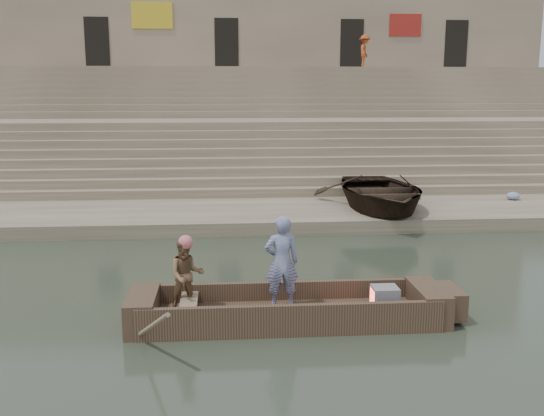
{
  "coord_description": "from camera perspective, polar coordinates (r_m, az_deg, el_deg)",
  "views": [
    {
      "loc": [
        -2.29,
        -10.56,
        4.11
      ],
      "look_at": [
        -1.18,
        3.1,
        1.4
      ],
      "focal_mm": 40.02,
      "sensor_mm": 36.0,
      "label": 1
    }
  ],
  "objects": [
    {
      "name": "pedestrian",
      "position": [
        33.25,
        8.72,
        14.38
      ],
      "size": [
        0.97,
        1.24,
        1.68
      ],
      "primitive_type": "imported",
      "rotation": [
        0.0,
        0.0,
        1.21
      ],
      "color": "#A6431C",
      "rests_on": "upper_landing"
    },
    {
      "name": "upper_landing",
      "position": [
        33.17,
        -0.68,
        8.57
      ],
      "size": [
        32.0,
        3.0,
        5.2
      ],
      "primitive_type": "cube",
      "color": "gray",
      "rests_on": "ground"
    },
    {
      "name": "main_rowboat",
      "position": [
        10.97,
        1.5,
        -10.19
      ],
      "size": [
        5.0,
        1.3,
        0.22
      ],
      "primitive_type": "cube",
      "color": "brown",
      "rests_on": "ground"
    },
    {
      "name": "beached_rowboat",
      "position": [
        19.29,
        10.1,
        1.54
      ],
      "size": [
        3.76,
        5.22,
        1.07
      ],
      "primitive_type": "imported",
      "rotation": [
        0.0,
        0.0,
        -0.01
      ],
      "color": "#2D2116",
      "rests_on": "lower_landing"
    },
    {
      "name": "cloth_bundles",
      "position": [
        18.95,
        -2.21,
        0.29
      ],
      "size": [
        18.48,
        2.25,
        0.26
      ],
      "color": "#3F5999",
      "rests_on": "lower_landing"
    },
    {
      "name": "rowing_man",
      "position": [
        10.86,
        -8.05,
        -6.26
      ],
      "size": [
        0.7,
        0.58,
        1.31
      ],
      "primitive_type": "imported",
      "rotation": [
        0.0,
        0.0,
        0.15
      ],
      "color": "#267240",
      "rests_on": "main_rowboat"
    },
    {
      "name": "television",
      "position": [
        11.17,
        10.5,
        -8.28
      ],
      "size": [
        0.46,
        0.42,
        0.4
      ],
      "color": "gray",
      "rests_on": "main_rowboat"
    },
    {
      "name": "lower_landing",
      "position": [
        19.1,
        2.34,
        -0.64
      ],
      "size": [
        32.0,
        4.0,
        0.4
      ],
      "primitive_type": "cube",
      "color": "gray",
      "rests_on": "ground"
    },
    {
      "name": "building_wall",
      "position": [
        37.16,
        -1.13,
        13.47
      ],
      "size": [
        32.0,
        5.07,
        11.2
      ],
      "color": "tan",
      "rests_on": "ground"
    },
    {
      "name": "standing_man",
      "position": [
        10.83,
        0.91,
        -5.12
      ],
      "size": [
        0.64,
        0.44,
        1.7
      ],
      "primitive_type": "imported",
      "rotation": [
        0.0,
        0.0,
        3.2
      ],
      "color": "navy",
      "rests_on": "main_rowboat"
    },
    {
      "name": "ground",
      "position": [
        11.56,
        7.19,
        -9.73
      ],
      "size": [
        120.0,
        120.0,
        0.0
      ],
      "primitive_type": "plane",
      "color": "#283226",
      "rests_on": "ground"
    },
    {
      "name": "mid_landing",
      "position": [
        26.3,
        0.38,
        5.26
      ],
      "size": [
        32.0,
        3.0,
        2.8
      ],
      "primitive_type": "cube",
      "color": "gray",
      "rests_on": "ground"
    },
    {
      "name": "ghat_steps",
      "position": [
        27.94,
        0.08,
        6.43
      ],
      "size": [
        32.0,
        11.0,
        5.2
      ],
      "color": "gray",
      "rests_on": "ground"
    },
    {
      "name": "rowboat_trim",
      "position": [
        10.92,
        2.61,
        -9.2
      ],
      "size": [
        6.04,
        2.63,
        1.98
      ],
      "color": "brown",
      "rests_on": "ground"
    }
  ]
}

